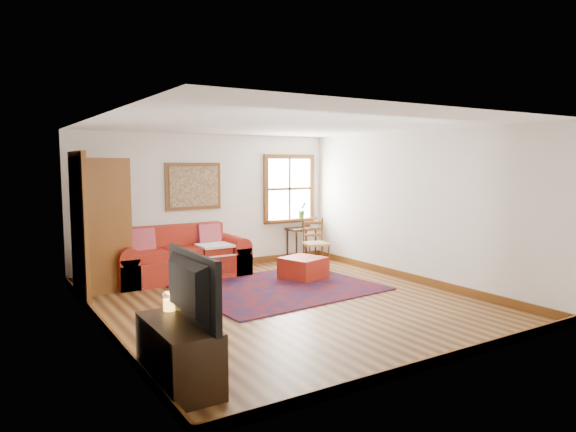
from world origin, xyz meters
TOP-DOWN VIEW (x-y plane):
  - ground at (0.00, 0.00)m, footprint 5.50×5.50m
  - room_envelope at (0.00, 0.02)m, footprint 5.04×5.54m
  - window at (1.78, 2.70)m, footprint 1.18×0.20m
  - doorway at (-2.21, 1.78)m, footprint 0.89×1.08m
  - framed_artwork at (-0.30, 2.71)m, footprint 1.05×0.07m
  - persian_rug at (0.34, 0.75)m, footprint 3.02×2.49m
  - red_leather_sofa at (-0.73, 2.31)m, footprint 2.27×0.94m
  - red_ottoman at (1.04, 1.15)m, footprint 0.80×0.80m
  - side_table at (1.88, 2.47)m, footprint 0.56×0.42m
  - ladder_back_chair at (1.73, 1.78)m, footprint 0.53×0.51m
  - media_cabinet at (-2.25, -1.80)m, footprint 0.47×1.05m
  - television at (-2.23, -1.84)m, footprint 0.14×1.09m
  - candle_hurricane at (-2.20, -1.42)m, footprint 0.12×0.12m

SIDE VIEW (x-z plane):
  - ground at x=0.00m, z-range 0.00..0.00m
  - persian_rug at x=0.34m, z-range 0.00..0.02m
  - red_ottoman at x=1.04m, z-range 0.00..0.36m
  - media_cabinet at x=-2.25m, z-range 0.00..0.58m
  - red_leather_sofa at x=-0.73m, z-range -0.15..0.74m
  - ladder_back_chair at x=1.73m, z-range 0.04..0.97m
  - side_table at x=1.88m, z-range 0.21..0.88m
  - candle_hurricane at x=-2.20m, z-range 0.57..0.75m
  - television at x=-2.23m, z-range 0.58..1.21m
  - doorway at x=-2.21m, z-range 0.00..2.14m
  - window at x=1.78m, z-range 0.62..2.00m
  - framed_artwork at x=-0.30m, z-range 1.13..1.98m
  - room_envelope at x=0.00m, z-range 0.39..2.91m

